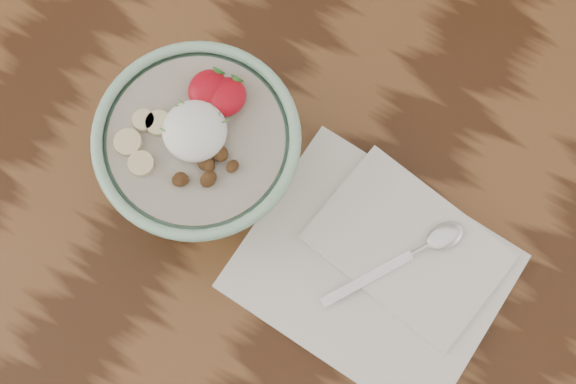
{
  "coord_description": "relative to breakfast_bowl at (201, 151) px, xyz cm",
  "views": [
    {
      "loc": [
        22.26,
        -14.99,
        159.4
      ],
      "look_at": [
        12.54,
        1.76,
        87.0
      ],
      "focal_mm": 50.0,
      "sensor_mm": 36.0,
      "label": 1
    }
  ],
  "objects": [
    {
      "name": "spoon",
      "position": [
        24.59,
        3.94,
        -4.96
      ],
      "size": [
        10.44,
        15.47,
        0.89
      ],
      "rotation": [
        0.0,
        0.0,
        -0.55
      ],
      "color": "silver",
      "rests_on": "napkin"
    },
    {
      "name": "napkin",
      "position": [
        21.45,
        0.0,
        -6.27
      ],
      "size": [
        27.53,
        23.5,
        1.62
      ],
      "rotation": [
        0.0,
        0.0,
        -0.06
      ],
      "color": "white",
      "rests_on": "table"
    },
    {
      "name": "breakfast_bowl",
      "position": [
        0.0,
        0.0,
        0.0
      ],
      "size": [
        20.4,
        20.4,
        13.93
      ],
      "rotation": [
        0.0,
        0.0,
        -0.21
      ],
      "color": "#90C2A4",
      "rests_on": "table"
    },
    {
      "name": "table",
      "position": [
        -2.02,
        -2.22,
        -16.24
      ],
      "size": [
        160.0,
        90.0,
        75.0
      ],
      "color": "#341B0D",
      "rests_on": "ground"
    }
  ]
}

